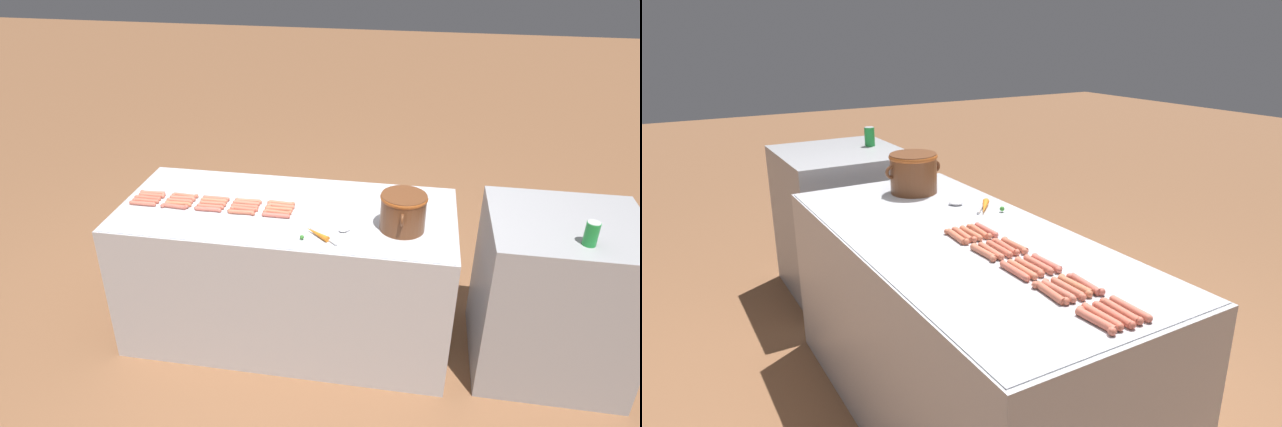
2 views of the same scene
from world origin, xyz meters
The scene contains 32 objects.
ground_plane centered at (0.00, 0.00, 0.00)m, with size 20.00×20.00×0.00m, color brown.
griddle_counter centered at (0.00, 0.00, 0.43)m, with size 0.87×1.92×0.87m.
back_cabinet centered at (0.02, 1.53, 0.47)m, with size 0.75×0.81×0.94m, color #A0A0A4.
hot_dog_0 centered at (-0.03, -0.82, 0.88)m, with size 0.04×0.16×0.03m.
hot_dog_1 centered at (-0.03, -0.62, 0.88)m, with size 0.04×0.16×0.03m.
hot_dog_2 centered at (-0.03, -0.43, 0.88)m, with size 0.03×0.16×0.03m.
hot_dog_3 centered at (-0.03, -0.23, 0.88)m, with size 0.03×0.16×0.03m.
hot_dog_4 centered at (-0.03, -0.04, 0.88)m, with size 0.03×0.16×0.03m.
hot_dog_5 centered at (0.00, -0.82, 0.88)m, with size 0.03×0.16×0.03m.
hot_dog_6 centered at (0.00, -0.62, 0.88)m, with size 0.03×0.16×0.03m.
hot_dog_7 centered at (0.00, -0.43, 0.88)m, with size 0.03×0.16×0.03m.
hot_dog_8 centered at (0.00, -0.24, 0.88)m, with size 0.03×0.16×0.03m.
hot_dog_9 centered at (0.00, -0.03, 0.88)m, with size 0.04×0.16×0.03m.
hot_dog_10 centered at (0.04, -0.83, 0.88)m, with size 0.03×0.16×0.03m.
hot_dog_11 centered at (0.04, -0.63, 0.88)m, with size 0.03×0.16×0.03m.
hot_dog_12 centered at (0.04, -0.43, 0.88)m, with size 0.03×0.16×0.03m.
hot_dog_13 centered at (0.04, -0.23, 0.88)m, with size 0.03×0.16×0.03m.
hot_dog_14 centered at (0.04, -0.03, 0.88)m, with size 0.03×0.16×0.03m.
hot_dog_15 centered at (0.07, -0.82, 0.88)m, with size 0.03×0.16×0.03m.
hot_dog_16 centered at (0.07, -0.62, 0.88)m, with size 0.03×0.16×0.03m.
hot_dog_17 centered at (0.08, -0.43, 0.88)m, with size 0.03×0.16×0.03m.
hot_dog_18 centered at (0.07, -0.23, 0.88)m, with size 0.03×0.16×0.03m.
hot_dog_19 centered at (0.08, -0.03, 0.88)m, with size 0.04×0.16×0.03m.
hot_dog_20 centered at (0.11, -0.83, 0.88)m, with size 0.03×0.16×0.03m.
hot_dog_21 centered at (0.11, -0.63, 0.88)m, with size 0.04×0.16×0.03m.
hot_dog_22 centered at (0.11, -0.43, 0.88)m, with size 0.03×0.16×0.03m.
hot_dog_23 centered at (0.11, -0.23, 0.88)m, with size 0.03×0.16×0.03m.
hot_dog_24 centered at (0.11, -0.03, 0.88)m, with size 0.03×0.16×0.03m.
bean_pot centered at (0.12, 0.66, 0.98)m, with size 0.31×0.25×0.20m.
serving_spoon centered at (0.22, 0.33, 0.88)m, with size 0.21×0.22×0.02m.
carrot centered at (0.28, 0.22, 0.89)m, with size 0.13×0.16×0.03m.
soda_can centered at (0.24, 1.57, 1.00)m, with size 0.07×0.07×0.12m.
Camera 1 is at (2.80, 0.69, 2.40)m, focal length 32.01 mm.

